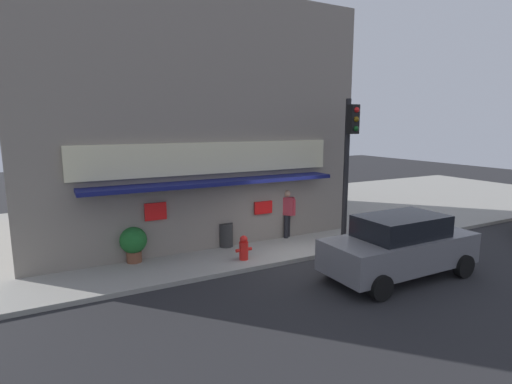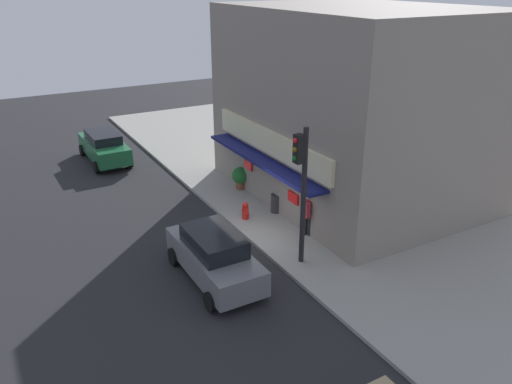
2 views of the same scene
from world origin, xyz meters
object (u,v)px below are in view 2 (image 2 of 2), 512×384
object	(u,v)px
traffic_light	(301,179)
parked_car_grey	(214,256)
fire_hydrant	(245,211)
parked_car_green	(104,146)
pedestrian	(308,213)
trash_can	(276,203)
potted_plant_by_doorway	(240,176)

from	to	relation	value
traffic_light	parked_car_grey	bearing A→B (deg)	-102.24
fire_hydrant	parked_car_green	size ratio (longest dim) A/B	0.16
parked_car_grey	parked_car_green	bearing A→B (deg)	-179.07
pedestrian	trash_can	bearing A→B (deg)	179.17
parked_car_grey	trash_can	bearing A→B (deg)	126.51
fire_hydrant	pedestrian	bearing A→B (deg)	30.19
potted_plant_by_doorway	parked_car_grey	distance (m)	7.60
fire_hydrant	parked_car_green	distance (m)	10.80
pedestrian	parked_car_grey	world-z (taller)	pedestrian
fire_hydrant	potted_plant_by_doorway	xyz separation A→B (m)	(-2.97, 1.33, 0.25)
fire_hydrant	pedestrian	world-z (taller)	pedestrian
fire_hydrant	parked_car_green	world-z (taller)	parked_car_green
trash_can	parked_car_green	xyz separation A→B (m)	(-10.37, -4.62, 0.32)
fire_hydrant	parked_car_green	bearing A→B (deg)	-162.94
fire_hydrant	potted_plant_by_doorway	bearing A→B (deg)	155.92
traffic_light	parked_car_green	world-z (taller)	traffic_light
potted_plant_by_doorway	parked_car_grey	world-z (taller)	parked_car_grey
traffic_light	parked_car_green	size ratio (longest dim) A/B	1.06
pedestrian	parked_car_green	size ratio (longest dim) A/B	0.37
trash_can	parked_car_green	bearing A→B (deg)	-155.98
traffic_light	trash_can	xyz separation A→B (m)	(-3.90, 1.46, -2.73)
pedestrian	parked_car_green	bearing A→B (deg)	-160.23
trash_can	pedestrian	xyz separation A→B (m)	(2.39, -0.03, 0.56)
fire_hydrant	potted_plant_by_doorway	size ratio (longest dim) A/B	0.70
traffic_light	parked_car_green	bearing A→B (deg)	-167.50
traffic_light	pedestrian	size ratio (longest dim) A/B	2.83
fire_hydrant	potted_plant_by_doorway	world-z (taller)	potted_plant_by_doorway
traffic_light	potted_plant_by_doorway	size ratio (longest dim) A/B	4.59
parked_car_grey	pedestrian	bearing A→B (deg)	101.23
pedestrian	parked_car_grey	xyz separation A→B (m)	(0.87, -4.37, -0.20)
traffic_light	pedestrian	distance (m)	3.00
potted_plant_by_doorway	parked_car_green	xyz separation A→B (m)	(-7.35, -4.49, 0.11)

